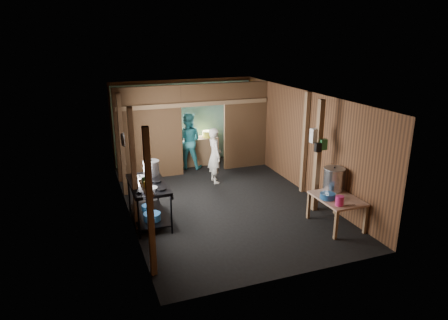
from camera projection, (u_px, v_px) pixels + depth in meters
name	position (u px, v px, depth m)	size (l,w,h in m)	color
floor	(221.00, 200.00, 9.98)	(4.50, 7.00, 0.00)	black
ceiling	(221.00, 95.00, 9.19)	(4.50, 7.00, 0.00)	#383635
wall_back	(184.00, 121.00, 12.71)	(4.50, 0.00, 2.60)	brown
wall_front	(295.00, 206.00, 6.45)	(4.50, 0.00, 2.60)	brown
wall_left	(125.00, 160.00, 8.84)	(0.00, 7.00, 2.60)	brown
wall_right	(303.00, 141.00, 10.33)	(0.00, 7.00, 2.60)	brown
partition_left	(149.00, 134.00, 11.11)	(1.85, 0.10, 2.60)	brown
partition_right	(245.00, 126.00, 12.07)	(1.35, 0.10, 2.60)	brown
partition_header	(203.00, 95.00, 11.33)	(1.30, 0.10, 0.60)	brown
turquoise_panel	(184.00, 123.00, 12.67)	(4.40, 0.06, 2.50)	#83B5AE
back_counter	(198.00, 151.00, 12.58)	(1.20, 0.50, 0.85)	brown
wall_clock	(192.00, 102.00, 12.52)	(0.20, 0.20, 0.03)	silver
post_left_a	(150.00, 204.00, 6.54)	(0.10, 0.12, 2.60)	brown
post_left_b	(134.00, 170.00, 8.14)	(0.10, 0.12, 2.60)	brown
post_left_c	(122.00, 146.00, 9.93)	(0.10, 0.12, 2.60)	brown
post_right	(305.00, 143.00, 10.12)	(0.10, 0.12, 2.60)	brown
post_free	(318.00, 157.00, 9.03)	(0.12, 0.12, 2.60)	brown
cross_beam	(195.00, 104.00, 11.27)	(4.40, 0.12, 0.12)	brown
pan_lid_big	(124.00, 140.00, 9.10)	(0.34, 0.34, 0.03)	gray
pan_lid_small	(122.00, 140.00, 9.49)	(0.30, 0.30, 0.03)	black
wall_shelf	(146.00, 188.00, 6.96)	(0.14, 0.80, 0.03)	brown
jar_white	(148.00, 189.00, 6.72)	(0.07, 0.07, 0.10)	silver
jar_yellow	(146.00, 184.00, 6.94)	(0.08, 0.08, 0.10)	yellow
jar_green	(144.00, 180.00, 7.14)	(0.06, 0.06, 0.10)	#247136
bag_white	(315.00, 136.00, 8.94)	(0.22, 0.15, 0.32)	silver
bag_green	(323.00, 144.00, 8.91)	(0.16, 0.12, 0.24)	#247136
bag_black	(318.00, 147.00, 8.86)	(0.14, 0.10, 0.20)	black
gas_range	(149.00, 203.00, 8.70)	(0.79, 1.54, 0.91)	black
prep_table	(336.00, 212.00, 8.56)	(0.80, 1.10, 0.65)	tan
stove_pot_large	(151.00, 168.00, 8.97)	(0.36, 0.36, 0.36)	silver
stove_pot_med	(140.00, 181.00, 8.43)	(0.24, 0.24, 0.21)	silver
frying_pan	(151.00, 188.00, 8.20)	(0.26, 0.48, 0.06)	gray
blue_tub_front	(152.00, 217.00, 8.49)	(0.37, 0.37, 0.15)	#21538B
blue_tub_back	(148.00, 208.00, 8.98)	(0.27, 0.27, 0.11)	#21538B
stock_pot	(334.00, 180.00, 8.78)	(0.46, 0.46, 0.54)	silver
wash_basin	(328.00, 196.00, 8.39)	(0.32, 0.32, 0.12)	#21538B
pink_bucket	(340.00, 201.00, 8.05)	(0.17, 0.17, 0.20)	#C8276D
knife	(349.00, 205.00, 8.06)	(0.30, 0.04, 0.01)	silver
yellow_tub	(208.00, 134.00, 12.53)	(0.35, 0.35, 0.19)	yellow
red_cup	(187.00, 136.00, 12.31)	(0.13, 0.13, 0.16)	#971100
cook	(215.00, 156.00, 10.94)	(0.56, 0.37, 1.53)	beige
worker_back	(188.00, 141.00, 12.08)	(0.83, 0.64, 1.70)	teal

